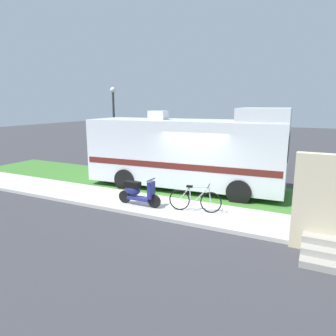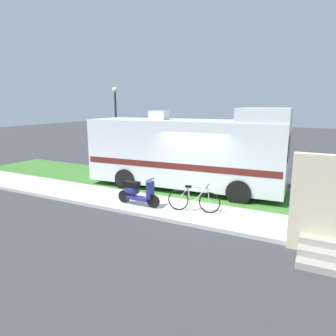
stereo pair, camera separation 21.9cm
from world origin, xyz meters
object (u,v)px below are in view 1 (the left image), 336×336
object	(u,v)px
bicycle	(195,200)
street_lamp_post	(114,120)
motorhome_rv	(187,152)
pickup_truck_far	(171,141)
scooter	(138,192)
bottle_green	(295,230)
pickup_truck_near	(228,151)
bottle_spare	(299,222)

from	to	relation	value
bicycle	street_lamp_post	size ratio (longest dim) A/B	0.38
motorhome_rv	pickup_truck_far	distance (m)	9.48
scooter	street_lamp_post	bearing A→B (deg)	132.25
scooter	bottle_green	world-z (taller)	scooter
bicycle	pickup_truck_near	distance (m)	7.59
scooter	bottle_green	xyz separation A→B (m)	(5.04, -0.18, -0.34)
pickup_truck_far	bottle_spare	world-z (taller)	pickup_truck_far
pickup_truck_near	bottle_green	xyz separation A→B (m)	(4.10, -7.94, -0.74)
scooter	bottle_spare	size ratio (longest dim) A/B	6.33
bottle_green	street_lamp_post	size ratio (longest dim) A/B	0.06
scooter	bicycle	bearing A→B (deg)	7.53
pickup_truck_far	bottle_spare	bearing A→B (deg)	-48.90
motorhome_rv	bicycle	distance (m)	3.24
pickup_truck_near	pickup_truck_far	bearing A→B (deg)	146.55
scooter	pickup_truck_near	world-z (taller)	pickup_truck_near
pickup_truck_far	bottle_green	bearing A→B (deg)	-50.86
motorhome_rv	bottle_green	size ratio (longest dim) A/B	30.54
motorhome_rv	bottle_spare	world-z (taller)	motorhome_rv
bottle_green	street_lamp_post	xyz separation A→B (m)	(-9.68, 5.29, 2.42)
motorhome_rv	pickup_truck_far	size ratio (longest dim) A/B	1.40
motorhome_rv	bottle_spare	size ratio (longest dim) A/B	31.41
pickup_truck_near	street_lamp_post	distance (m)	6.40
bottle_green	bottle_spare	distance (m)	0.69
scooter	pickup_truck_far	bearing A→B (deg)	110.54
bottle_green	bottle_spare	bearing A→B (deg)	84.97
street_lamp_post	bottle_spare	bearing A→B (deg)	-25.26
bottle_green	scooter	bearing A→B (deg)	177.97
motorhome_rv	pickup_truck_near	size ratio (longest dim) A/B	1.51
scooter	bottle_green	bearing A→B (deg)	-2.03
scooter	bicycle	distance (m)	2.02
motorhome_rv	scooter	distance (m)	3.19
motorhome_rv	bottle_spare	distance (m)	5.32
bottle_spare	pickup_truck_far	bearing A→B (deg)	131.10
motorhome_rv	bottle_spare	xyz separation A→B (m)	(4.52, -2.45, -1.37)
bottle_spare	motorhome_rv	bearing A→B (deg)	151.50
bicycle	pickup_truck_far	world-z (taller)	pickup_truck_far
pickup_truck_far	bottle_green	xyz separation A→B (m)	(9.21, -11.32, -0.70)
scooter	bicycle	xyz separation A→B (m)	(2.00, 0.26, -0.07)
bottle_green	motorhome_rv	bearing A→B (deg)	144.80
bicycle	street_lamp_post	distance (m)	8.50
bicycle	street_lamp_post	bearing A→B (deg)	143.90
scooter	pickup_truck_far	distance (m)	11.90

